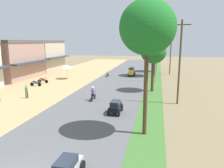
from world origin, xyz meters
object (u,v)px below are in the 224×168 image
Objects in this scene: parked_motorbike_fourth at (36,83)px; motorbike_ahead_second at (93,94)px; streetlamp_far at (157,48)px; median_tree_second at (153,52)px; vendor_umbrella at (67,66)px; median_tree_fourth at (157,48)px; car_sedan_black at (115,106)px; streetlamp_mid at (156,53)px; utility_pole_far at (171,50)px; pedestrian_on_shoulder at (26,91)px; motorbike_ahead_third at (108,74)px; parked_motorbike_fifth at (43,80)px; streetlamp_near at (156,55)px; median_tree_nearest at (148,28)px; utility_pole_near at (180,61)px; car_van_yellow at (132,71)px; median_tree_third at (156,37)px.

motorbike_ahead_second is at bearing -28.24° from parked_motorbike_fourth.
median_tree_second is at bearing -90.42° from streetlamp_far.
streetlamp_far is at bearing 60.14° from vendor_umbrella.
car_sedan_black is at bearing -96.43° from median_tree_fourth.
median_tree_fourth is 3.82× the size of motorbike_ahead_second.
median_tree_second is 3.00× the size of car_sedan_black.
utility_pole_far is (2.80, 0.02, 0.65)m from streetlamp_mid.
pedestrian_on_shoulder is 30.14m from median_tree_fourth.
vendor_umbrella is 1.40× the size of motorbike_ahead_third.
streetlamp_near is (17.65, 4.72, 3.88)m from parked_motorbike_fifth.
vendor_umbrella is at bearing 62.74° from parked_motorbike_fifth.
parked_motorbike_fourth is at bearing -140.36° from utility_pole_far.
utility_pole_near is at bearing 70.95° from median_tree_nearest.
motorbike_ahead_second is (-6.34, 7.93, -6.75)m from median_tree_nearest.
streetlamp_far is 4.59× the size of motorbike_ahead_third.
parked_motorbike_fifth is 1.11× the size of pedestrian_on_shoulder.
car_van_yellow reaches higher than car_sedan_black.
streetlamp_far reaches higher than median_tree_fourth.
median_tree_nearest is 21.15m from streetlamp_near.
motorbike_ahead_second is at bearing 4.98° from pedestrian_on_shoulder.
utility_pole_near reaches higher than median_tree_fourth.
utility_pole_far is 5.23× the size of motorbike_ahead_second.
median_tree_second is 3.76× the size of motorbike_ahead_third.
median_tree_third is (17.19, 13.05, 6.97)m from parked_motorbike_fourth.
utility_pole_far reaches higher than streetlamp_far.
median_tree_third is at bearing 12.14° from motorbike_ahead_third.
utility_pole_far reaches higher than car_van_yellow.
parked_motorbike_fifth is 16.55m from car_van_yellow.
pedestrian_on_shoulder is 0.67× the size of car_van_yellow.
median_tree_fourth reaches higher than parked_motorbike_fourth.
streetlamp_mid reaches higher than car_van_yellow.
median_tree_fourth reaches higher than motorbike_ahead_third.
car_van_yellow is 4.64m from motorbike_ahead_third.
motorbike_ahead_second is at bearing -99.65° from streetlamp_far.
parked_motorbike_fourth is 22.68m from median_tree_third.
streetlamp_near is at bearing 14.97° from parked_motorbike_fifth.
utility_pole_far is at bearing 52.95° from pedestrian_on_shoulder.
median_tree_nearest is 27.38m from car_van_yellow.
median_tree_fourth is (17.37, 19.56, 4.57)m from parked_motorbike_fourth.
streetlamp_mid reaches higher than vendor_umbrella.
median_tree_second is 0.76× the size of utility_pole_near.
utility_pole_far is at bearing 76.90° from car_sedan_black.
parked_motorbike_fifth is at bearing -141.15° from streetlamp_mid.
parked_motorbike_fourth is at bearing -127.23° from motorbike_ahead_third.
median_tree_nearest is 26.73m from median_tree_third.
motorbike_ahead_third is (-8.92, -22.53, -4.22)m from streetlamp_far.
parked_motorbike_fourth is 1.00× the size of motorbike_ahead_third.
median_tree_fourth is 12.35m from streetlamp_near.
parked_motorbike_fifth is 5.31m from vendor_umbrella.
utility_pole_near reaches higher than parked_motorbike_fourth.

